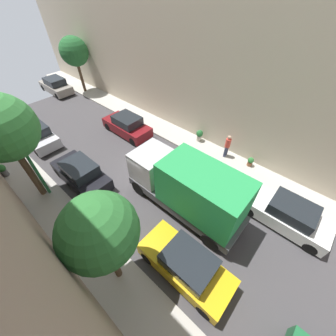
{
  "coord_description": "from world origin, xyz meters",
  "views": [
    {
      "loc": [
        -5.72,
        -7.16,
        9.77
      ],
      "look_at": [
        1.38,
        -0.89,
        0.5
      ],
      "focal_mm": 21.88,
      "sensor_mm": 36.0,
      "label": 1
    }
  ],
  "objects_px": {
    "parked_car_left_3": "(81,174)",
    "street_tree_0": "(99,232)",
    "parked_car_right_3": "(56,86)",
    "parked_car_right_2": "(127,126)",
    "street_tree_1": "(74,52)",
    "lamp_post": "(18,143)",
    "delivery_truck": "(188,188)",
    "potted_plant_2": "(200,135)",
    "parked_car_left_5": "(11,113)",
    "street_tree_2": "(1,129)",
    "potted_plant_3": "(250,161)",
    "parked_car_left_2": "(186,265)",
    "pedestrian": "(227,145)",
    "potted_plant_1": "(2,170)",
    "parked_car_left_4": "(37,135)",
    "parked_car_right_1": "(287,214)"
  },
  "relations": [
    {
      "from": "parked_car_left_3",
      "to": "street_tree_0",
      "type": "xyz_separation_m",
      "value": [
        -2.06,
        -6.1,
        3.15
      ]
    },
    {
      "from": "parked_car_right_3",
      "to": "parked_car_right_2",
      "type": "bearing_deg",
      "value": -90.0
    },
    {
      "from": "parked_car_left_3",
      "to": "parked_car_right_3",
      "type": "relative_size",
      "value": 1.0
    },
    {
      "from": "street_tree_1",
      "to": "lamp_post",
      "type": "distance_m",
      "value": 14.34
    },
    {
      "from": "delivery_truck",
      "to": "potted_plant_2",
      "type": "height_order",
      "value": "delivery_truck"
    },
    {
      "from": "parked_car_left_3",
      "to": "parked_car_right_3",
      "type": "distance_m",
      "value": 14.71
    },
    {
      "from": "parked_car_left_5",
      "to": "street_tree_2",
      "type": "relative_size",
      "value": 0.69
    },
    {
      "from": "street_tree_1",
      "to": "potted_plant_3",
      "type": "xyz_separation_m",
      "value": [
        0.78,
        -18.79,
        -3.5
      ]
    },
    {
      "from": "parked_car_right_2",
      "to": "parked_car_left_2",
      "type": "bearing_deg",
      "value": -117.94
    },
    {
      "from": "pedestrian",
      "to": "potted_plant_3",
      "type": "bearing_deg",
      "value": -83.07
    },
    {
      "from": "potted_plant_2",
      "to": "pedestrian",
      "type": "bearing_deg",
      "value": -96.06
    },
    {
      "from": "potted_plant_2",
      "to": "parked_car_left_3",
      "type": "bearing_deg",
      "value": 159.64
    },
    {
      "from": "potted_plant_1",
      "to": "pedestrian",
      "type": "bearing_deg",
      "value": -40.99
    },
    {
      "from": "lamp_post",
      "to": "parked_car_right_3",
      "type": "bearing_deg",
      "value": 60.79
    },
    {
      "from": "parked_car_left_2",
      "to": "street_tree_2",
      "type": "height_order",
      "value": "street_tree_2"
    },
    {
      "from": "delivery_truck",
      "to": "potted_plant_2",
      "type": "distance_m",
      "value": 6.46
    },
    {
      "from": "parked_car_left_3",
      "to": "potted_plant_1",
      "type": "relative_size",
      "value": 4.81
    },
    {
      "from": "parked_car_left_2",
      "to": "parked_car_right_2",
      "type": "bearing_deg",
      "value": 62.06
    },
    {
      "from": "potted_plant_1",
      "to": "potted_plant_2",
      "type": "bearing_deg",
      "value": -32.32
    },
    {
      "from": "delivery_truck",
      "to": "parked_car_left_5",
      "type": "bearing_deg",
      "value": 98.84
    },
    {
      "from": "parked_car_right_2",
      "to": "potted_plant_1",
      "type": "relative_size",
      "value": 4.81
    },
    {
      "from": "parked_car_left_4",
      "to": "parked_car_left_5",
      "type": "bearing_deg",
      "value": 90.0
    },
    {
      "from": "street_tree_1",
      "to": "parked_car_right_3",
      "type": "bearing_deg",
      "value": 133.22
    },
    {
      "from": "parked_car_left_2",
      "to": "potted_plant_2",
      "type": "relative_size",
      "value": 4.62
    },
    {
      "from": "parked_car_left_3",
      "to": "parked_car_right_2",
      "type": "relative_size",
      "value": 1.0
    },
    {
      "from": "parked_car_right_3",
      "to": "delivery_truck",
      "type": "xyz_separation_m",
      "value": [
        -2.7,
        -19.83,
        1.07
      ]
    },
    {
      "from": "parked_car_left_5",
      "to": "pedestrian",
      "type": "distance_m",
      "value": 18.56
    },
    {
      "from": "parked_car_left_4",
      "to": "parked_car_right_2",
      "type": "xyz_separation_m",
      "value": [
        5.4,
        -4.16,
        0.0
      ]
    },
    {
      "from": "parked_car_left_3",
      "to": "parked_car_left_4",
      "type": "bearing_deg",
      "value": 90.0
    },
    {
      "from": "potted_plant_3",
      "to": "street_tree_0",
      "type": "bearing_deg",
      "value": 173.47
    },
    {
      "from": "parked_car_left_5",
      "to": "parked_car_right_3",
      "type": "distance_m",
      "value": 5.94
    },
    {
      "from": "street_tree_0",
      "to": "potted_plant_3",
      "type": "height_order",
      "value": "street_tree_0"
    },
    {
      "from": "parked_car_left_3",
      "to": "parked_car_right_1",
      "type": "xyz_separation_m",
      "value": [
        5.4,
        -10.52,
        0.0
      ]
    },
    {
      "from": "parked_car_left_2",
      "to": "pedestrian",
      "type": "relative_size",
      "value": 2.44
    },
    {
      "from": "parked_car_right_1",
      "to": "pedestrian",
      "type": "distance_m",
      "value": 5.65
    },
    {
      "from": "pedestrian",
      "to": "street_tree_2",
      "type": "distance_m",
      "value": 12.53
    },
    {
      "from": "street_tree_0",
      "to": "potted_plant_1",
      "type": "relative_size",
      "value": 5.77
    },
    {
      "from": "pedestrian",
      "to": "parked_car_left_5",
      "type": "bearing_deg",
      "value": 115.56
    },
    {
      "from": "parked_car_left_5",
      "to": "delivery_truck",
      "type": "bearing_deg",
      "value": -81.16
    },
    {
      "from": "parked_car_left_5",
      "to": "parked_car_right_1",
      "type": "height_order",
      "value": "same"
    },
    {
      "from": "delivery_truck",
      "to": "potted_plant_1",
      "type": "distance_m",
      "value": 11.84
    },
    {
      "from": "pedestrian",
      "to": "potted_plant_2",
      "type": "distance_m",
      "value": 2.51
    },
    {
      "from": "parked_car_left_4",
      "to": "street_tree_2",
      "type": "bearing_deg",
      "value": -112.2
    },
    {
      "from": "parked_car_left_5",
      "to": "potted_plant_1",
      "type": "height_order",
      "value": "parked_car_left_5"
    },
    {
      "from": "potted_plant_3",
      "to": "street_tree_1",
      "type": "bearing_deg",
      "value": 92.38
    },
    {
      "from": "parked_car_left_2",
      "to": "parked_car_right_2",
      "type": "distance_m",
      "value": 11.52
    },
    {
      "from": "parked_car_right_1",
      "to": "parked_car_left_2",
      "type": "bearing_deg",
      "value": 156.55
    },
    {
      "from": "street_tree_2",
      "to": "potted_plant_1",
      "type": "relative_size",
      "value": 6.98
    },
    {
      "from": "potted_plant_1",
      "to": "street_tree_2",
      "type": "bearing_deg",
      "value": -73.83
    },
    {
      "from": "parked_car_left_5",
      "to": "delivery_truck",
      "type": "distance_m",
      "value": 17.6
    }
  ]
}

